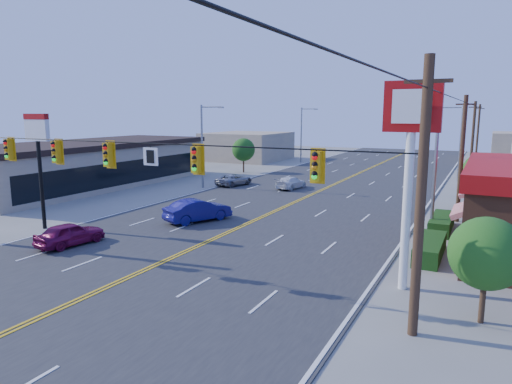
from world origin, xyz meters
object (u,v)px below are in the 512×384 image
at_px(car_blue, 198,211).
at_px(car_silver, 234,180).
at_px(kfc_pylon, 411,144).
at_px(pizza_hut_sign, 38,147).
at_px(signal_span, 127,168).
at_px(car_magenta, 70,235).
at_px(car_white, 291,183).

relative_size(car_blue, car_silver, 1.10).
bearing_deg(kfc_pylon, pizza_hut_sign, 180.00).
height_order(signal_span, pizza_hut_sign, signal_span).
bearing_deg(car_silver, kfc_pylon, 146.61).
height_order(car_magenta, car_white, car_magenta).
bearing_deg(kfc_pylon, car_blue, 157.59).
bearing_deg(car_magenta, car_silver, -75.28).
bearing_deg(car_magenta, signal_span, 170.71).
height_order(car_blue, car_silver, car_blue).
bearing_deg(signal_span, car_white, 96.40).
height_order(kfc_pylon, pizza_hut_sign, kfc_pylon).
distance_m(kfc_pylon, pizza_hut_sign, 22.02).
relative_size(kfc_pylon, car_blue, 1.86).
bearing_deg(car_white, pizza_hut_sign, 76.90).
height_order(pizza_hut_sign, car_silver, pizza_hut_sign).
xyz_separation_m(signal_span, kfc_pylon, (11.12, 4.00, 1.16)).
bearing_deg(pizza_hut_sign, car_silver, 83.82).
height_order(kfc_pylon, car_magenta, kfc_pylon).
bearing_deg(car_white, car_magenta, 89.40).
relative_size(signal_span, car_silver, 5.88).
bearing_deg(car_white, car_blue, 96.44).
distance_m(pizza_hut_sign, car_silver, 20.99).
distance_m(pizza_hut_sign, car_magenta, 6.80).
relative_size(kfc_pylon, car_magenta, 2.26).
xyz_separation_m(signal_span, car_magenta, (-6.24, 2.00, -4.24)).
distance_m(car_magenta, car_white, 23.35).
bearing_deg(car_magenta, pizza_hut_sign, -14.81).
bearing_deg(signal_span, kfc_pylon, 19.78).
xyz_separation_m(kfc_pylon, car_white, (-13.94, 21.10, -5.47)).
bearing_deg(car_silver, car_blue, 123.23).
height_order(signal_span, car_blue, signal_span).
distance_m(signal_span, pizza_hut_sign, 11.60).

